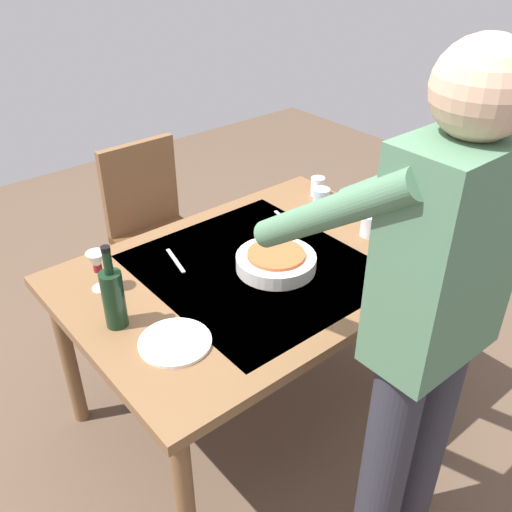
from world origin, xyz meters
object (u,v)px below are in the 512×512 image
object	(u,v)px
dining_table	(256,283)
dinner_plate_near	(175,342)
person_server	(427,321)
wine_bottle	(113,297)
water_cup_far_left	(321,199)
water_cup_near_left	(369,225)
water_cup_near_right	(318,187)
chair_near	(153,222)
serving_bowl_pasta	(276,261)
wine_glass_right	(380,226)
wine_glass_left	(97,264)

from	to	relation	value
dining_table	dinner_plate_near	xyz separation A→B (m)	(0.47, 0.17, 0.08)
person_server	wine_bottle	size ratio (longest dim) A/B	5.71
wine_bottle	water_cup_far_left	xyz separation A→B (m)	(-1.08, -0.15, -0.06)
person_server	water_cup_near_left	world-z (taller)	person_server
water_cup_near_right	chair_near	bearing A→B (deg)	-46.85
serving_bowl_pasta	dinner_plate_near	bearing A→B (deg)	12.84
dining_table	wine_glass_right	xyz separation A→B (m)	(-0.45, 0.20, 0.18)
chair_near	wine_bottle	size ratio (longest dim) A/B	3.07
wine_glass_left	water_cup_near_left	bearing A→B (deg)	160.94
water_cup_near_right	wine_glass_left	bearing A→B (deg)	2.20
wine_bottle	dinner_plate_near	xyz separation A→B (m)	(-0.09, 0.20, -0.10)
chair_near	wine_bottle	bearing A→B (deg)	53.91
wine_glass_left	water_cup_near_right	size ratio (longest dim) A/B	1.69
wine_bottle	water_cup_near_left	distance (m)	1.08
water_cup_far_left	dining_table	bearing A→B (deg)	18.80
water_cup_far_left	dinner_plate_near	bearing A→B (deg)	19.42
person_server	water_cup_near_right	size ratio (longest dim) A/B	18.90
person_server	water_cup_far_left	size ratio (longest dim) A/B	16.89
chair_near	person_server	xyz separation A→B (m)	(0.10, 1.63, 0.43)
wine_glass_right	dinner_plate_near	xyz separation A→B (m)	(0.92, -0.03, -0.10)
dining_table	chair_near	xyz separation A→B (m)	(-0.06, -0.88, -0.13)
wine_glass_right	water_cup_near_right	bearing A→B (deg)	-107.60
water_cup_near_right	water_cup_far_left	distance (m)	0.14
wine_bottle	serving_bowl_pasta	size ratio (longest dim) A/B	0.99
chair_near	wine_glass_right	world-z (taller)	chair_near
chair_near	water_cup_near_left	xyz separation A→B (m)	(-0.46, 0.99, 0.25)
serving_bowl_pasta	chair_near	bearing A→B (deg)	-90.18
water_cup_near_left	dinner_plate_near	world-z (taller)	water_cup_near_left
person_server	wine_glass_right	distance (m)	0.75
dinner_plate_near	water_cup_near_right	bearing A→B (deg)	-156.95
wine_glass_left	dinner_plate_near	bearing A→B (deg)	95.88
person_server	dinner_plate_near	size ratio (longest dim) A/B	7.34
chair_near	water_cup_near_right	size ratio (longest dim) A/B	10.18
dining_table	water_cup_far_left	bearing A→B (deg)	-161.20
chair_near	wine_glass_left	xyz separation A→B (m)	(0.57, 0.63, 0.31)
person_server	serving_bowl_pasta	bearing A→B (deg)	-97.62
wine_glass_right	wine_glass_left	bearing A→B (deg)	-24.83
water_cup_near_left	water_cup_near_right	size ratio (longest dim) A/B	1.02
water_cup_far_left	chair_near	bearing A→B (deg)	-56.43
water_cup_far_left	serving_bowl_pasta	xyz separation A→B (m)	(0.47, 0.23, -0.02)
wine_glass_left	water_cup_far_left	bearing A→B (deg)	176.30
wine_glass_right	water_cup_near_left	world-z (taller)	wine_glass_right
dinner_plate_near	chair_near	bearing A→B (deg)	-116.65
wine_glass_left	water_cup_far_left	xyz separation A→B (m)	(-1.03, 0.07, -0.05)
chair_near	water_cup_near_left	bearing A→B (deg)	114.77
wine_glass_left	dinner_plate_near	distance (m)	0.43
water_cup_near_left	dining_table	bearing A→B (deg)	-12.15
water_cup_near_right	serving_bowl_pasta	bearing A→B (deg)	31.45
person_server	dinner_plate_near	xyz separation A→B (m)	(0.43, -0.58, -0.23)
wine_glass_left	water_cup_near_left	world-z (taller)	wine_glass_left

